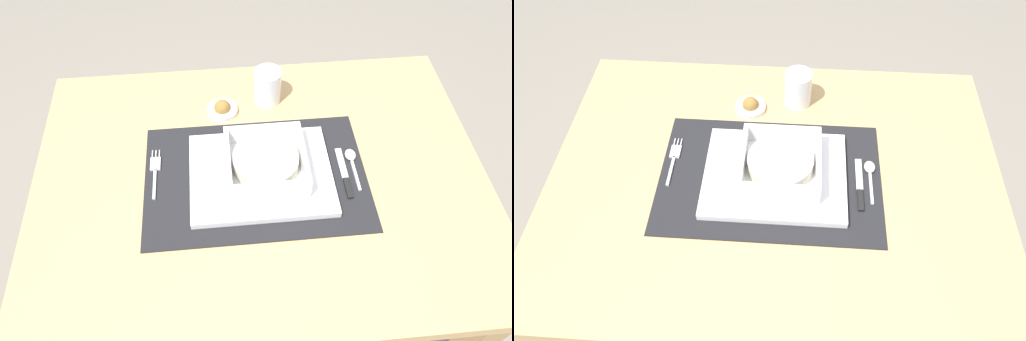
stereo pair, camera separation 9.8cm
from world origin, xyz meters
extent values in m
plane|color=gray|center=(0.00, 0.00, 0.00)|extent=(6.00, 6.00, 0.00)
cube|color=tan|center=(0.00, 0.00, 0.73)|extent=(0.97, 0.73, 0.03)
cube|color=#A48252|center=(-0.44, 0.31, 0.36)|extent=(0.05, 0.05, 0.71)
cube|color=#A48252|center=(0.44, 0.31, 0.36)|extent=(0.05, 0.05, 0.71)
cube|color=black|center=(-0.01, 0.00, 0.74)|extent=(0.47, 0.32, 0.00)
cube|color=white|center=(0.00, 0.00, 0.75)|extent=(0.30, 0.24, 0.02)
cube|color=white|center=(0.01, 0.01, 0.77)|extent=(0.17, 0.17, 0.01)
cube|color=white|center=(-0.07, 0.01, 0.79)|extent=(0.01, 0.17, 0.04)
cube|color=white|center=(0.09, 0.01, 0.79)|extent=(0.01, 0.17, 0.04)
cube|color=white|center=(0.01, -0.07, 0.79)|extent=(0.15, 0.01, 0.04)
cube|color=white|center=(0.01, 0.08, 0.79)|extent=(0.15, 0.01, 0.04)
cylinder|color=beige|center=(0.01, 0.01, 0.79)|extent=(0.14, 0.14, 0.03)
cube|color=silver|center=(-0.23, 0.00, 0.75)|extent=(0.01, 0.08, 0.00)
cube|color=silver|center=(-0.23, 0.05, 0.75)|extent=(0.02, 0.04, 0.00)
cylinder|color=silver|center=(-0.23, 0.08, 0.75)|extent=(0.00, 0.02, 0.00)
cylinder|color=silver|center=(-0.23, 0.08, 0.75)|extent=(0.00, 0.02, 0.00)
cylinder|color=silver|center=(-0.22, 0.08, 0.75)|extent=(0.00, 0.02, 0.00)
cube|color=silver|center=(0.20, -0.02, 0.75)|extent=(0.01, 0.08, 0.00)
ellipsoid|color=silver|center=(0.20, 0.04, 0.75)|extent=(0.02, 0.03, 0.01)
cube|color=black|center=(0.18, -0.05, 0.75)|extent=(0.01, 0.05, 0.01)
cube|color=silver|center=(0.18, 0.02, 0.75)|extent=(0.01, 0.08, 0.00)
cylinder|color=white|center=(0.04, 0.24, 0.79)|extent=(0.06, 0.06, 0.09)
cylinder|color=#338C3F|center=(0.04, 0.24, 0.76)|extent=(0.05, 0.05, 0.04)
cylinder|color=white|center=(-0.07, 0.20, 0.75)|extent=(0.07, 0.07, 0.01)
sphere|color=olive|center=(-0.07, 0.20, 0.76)|extent=(0.04, 0.04, 0.04)
camera|label=1|loc=(-0.07, -0.61, 1.55)|focal=33.11mm
camera|label=2|loc=(0.03, -0.61, 1.55)|focal=33.11mm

